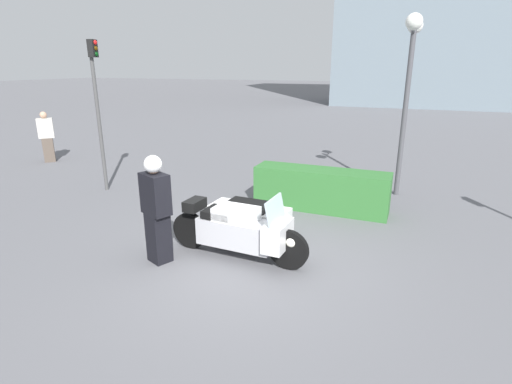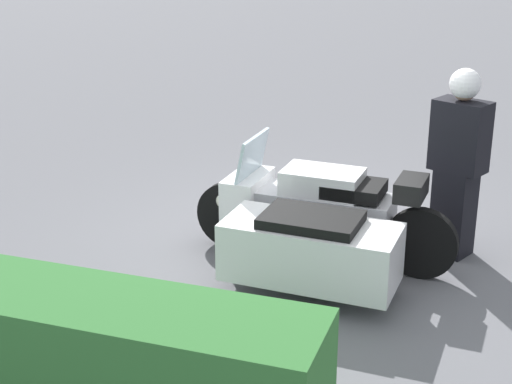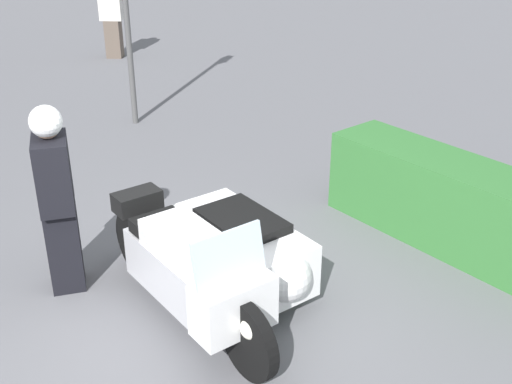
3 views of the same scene
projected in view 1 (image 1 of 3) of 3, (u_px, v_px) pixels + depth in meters
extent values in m
plane|color=slate|center=(239.00, 262.00, 6.61)|extent=(160.00, 160.00, 0.00)
cylinder|color=black|center=(288.00, 250.00, 6.30)|extent=(0.66, 0.13, 0.66)
cylinder|color=black|center=(190.00, 230.00, 7.05)|extent=(0.66, 0.13, 0.66)
cylinder|color=black|center=(246.00, 227.00, 7.37)|extent=(0.52, 0.12, 0.51)
cube|color=#B7B7BC|center=(237.00, 233.00, 6.64)|extent=(1.32, 0.54, 0.45)
cube|color=white|center=(236.00, 214.00, 6.54)|extent=(0.73, 0.48, 0.24)
cube|color=black|center=(221.00, 213.00, 6.66)|extent=(0.54, 0.47, 0.12)
cube|color=white|center=(278.00, 235.00, 6.31)|extent=(0.35, 0.66, 0.44)
cube|color=silver|center=(275.00, 210.00, 6.21)|extent=(0.14, 0.62, 0.40)
sphere|color=white|center=(292.00, 242.00, 6.24)|extent=(0.18, 0.18, 0.18)
cube|color=white|center=(248.00, 220.00, 7.30)|extent=(1.50, 0.72, 0.50)
sphere|color=white|center=(280.00, 225.00, 7.04)|extent=(0.47, 0.48, 0.47)
cube|color=black|center=(248.00, 205.00, 7.21)|extent=(0.83, 0.59, 0.09)
cube|color=black|center=(195.00, 205.00, 6.85)|extent=(0.26, 0.44, 0.18)
cube|color=black|center=(159.00, 237.00, 6.54)|extent=(0.43, 0.41, 0.84)
cube|color=black|center=(155.00, 194.00, 6.32)|extent=(0.57, 0.47, 0.66)
sphere|color=tan|center=(153.00, 167.00, 6.18)|extent=(0.23, 0.23, 0.23)
sphere|color=white|center=(153.00, 164.00, 6.17)|extent=(0.28, 0.28, 0.28)
cube|color=#337033|center=(321.00, 190.00, 8.91)|extent=(2.96, 0.72, 0.92)
cylinder|color=#4C4C51|center=(405.00, 115.00, 9.49)|extent=(0.12, 0.12, 3.97)
cylinder|color=#4C4C51|center=(414.00, 32.00, 8.93)|extent=(0.05, 0.94, 0.05)
sphere|color=white|center=(415.00, 25.00, 9.29)|extent=(0.36, 0.36, 0.36)
sphere|color=white|center=(414.00, 22.00, 8.46)|extent=(0.36, 0.36, 0.36)
sphere|color=#4C4C51|center=(415.00, 21.00, 8.86)|extent=(0.12, 0.12, 0.12)
cylinder|color=#4C4C4C|center=(100.00, 127.00, 9.97)|extent=(0.09, 0.09, 3.29)
cube|color=black|center=(93.00, 48.00, 9.40)|extent=(0.21, 0.29, 0.40)
sphere|color=red|center=(95.00, 42.00, 9.36)|extent=(0.11, 0.11, 0.11)
sphere|color=#462D06|center=(95.00, 48.00, 9.40)|extent=(0.11, 0.11, 0.11)
sphere|color=#07350F|center=(96.00, 54.00, 9.44)|extent=(0.11, 0.11, 0.11)
cube|color=brown|center=(49.00, 150.00, 13.41)|extent=(0.44, 0.44, 0.81)
cube|color=beige|center=(45.00, 128.00, 13.19)|extent=(0.53, 0.54, 0.64)
sphere|color=tan|center=(43.00, 115.00, 13.06)|extent=(0.22, 0.22, 0.22)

